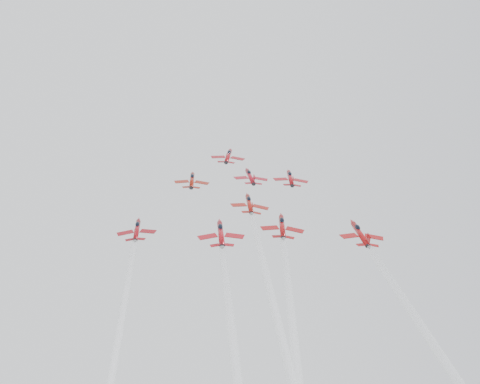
{
  "coord_description": "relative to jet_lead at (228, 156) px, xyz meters",
  "views": [
    {
      "loc": [
        -9.41,
        -132.85,
        112.39
      ],
      "look_at": [
        0.0,
        2.0,
        135.14
      ],
      "focal_mm": 40.0,
      "sensor_mm": 36.0,
      "label": 1
    }
  ],
  "objects": [
    {
      "name": "jet_row2_right",
      "position": [
        16.72,
        -15.13,
        -9.65
      ],
      "size": [
        9.91,
        12.53,
        8.48
      ],
      "rotation": [
        0.57,
        0.07,
        -0.01
      ],
      "color": "#A40F17"
    },
    {
      "name": "jet_lead",
      "position": [
        0.0,
        0.0,
        0.0
      ],
      "size": [
        10.52,
        13.31,
        9.01
      ],
      "rotation": [
        0.57,
        0.09,
        -0.13
      ],
      "color": "maroon"
    },
    {
      "name": "jet_rear_farleft",
      "position": [
        -21.89,
        -77.46,
        -49.49
      ],
      "size": [
        8.61,
        79.45,
        51.24
      ],
      "rotation": [
        0.57,
        -0.07,
        0.0
      ],
      "color": "maroon"
    },
    {
      "name": "jet_center",
      "position": [
        3.91,
        -69.57,
        -44.46
      ],
      "size": [
        9.65,
        89.06,
        57.44
      ],
      "rotation": [
        0.57,
        0.08,
        0.08
      ],
      "color": "#A1170F"
    },
    {
      "name": "jet_row2_center",
      "position": [
        5.55,
        -14.42,
        -9.2
      ],
      "size": [
        9.76,
        12.35,
        8.36
      ],
      "rotation": [
        0.57,
        0.02,
        0.13
      ],
      "color": "#AB101F"
    },
    {
      "name": "jet_rear_right",
      "position": [
        10.42,
        -81.22,
        -51.89
      ],
      "size": [
        9.98,
        92.13,
        59.42
      ],
      "rotation": [
        0.57,
        0.08,
        -0.05
      ],
      "color": "#A20F11"
    },
    {
      "name": "jet_row2_left",
      "position": [
        -10.62,
        -17.31,
        -11.05
      ],
      "size": [
        9.52,
        12.04,
        8.15
      ],
      "rotation": [
        0.57,
        0.04,
        0.01
      ],
      "color": "maroon"
    }
  ]
}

